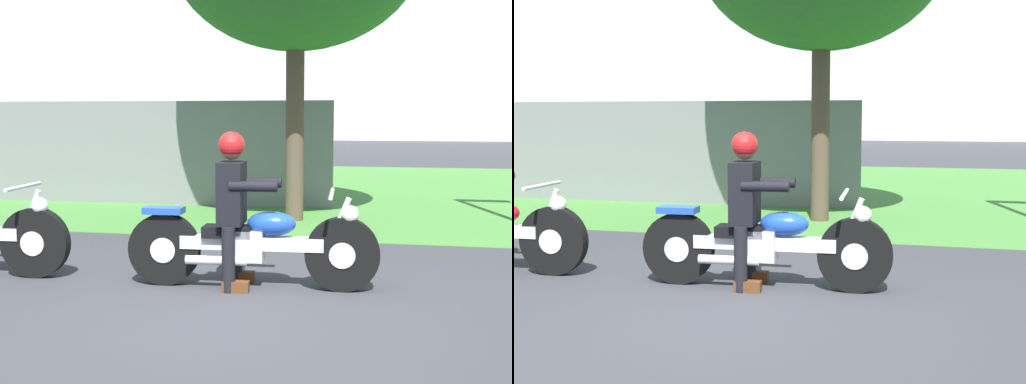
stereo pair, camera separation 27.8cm
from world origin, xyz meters
TOP-DOWN VIEW (x-y plane):
  - ground at (0.00, 0.00)m, footprint 120.00×120.00m
  - grass_verge at (0.00, 9.23)m, footprint 60.00×12.00m
  - stadium_facade at (-3.06, 39.98)m, footprint 51.57×8.00m
  - motorcycle_lead at (0.11, 0.92)m, footprint 2.29×0.66m
  - rider_lead at (-0.05, 0.92)m, footprint 0.56×0.48m
  - fence_segment at (-3.08, 6.09)m, footprint 7.00×0.06m

SIDE VIEW (x-z plane):
  - ground at x=0.00m, z-range 0.00..0.00m
  - grass_verge at x=0.00m, z-range 0.00..0.01m
  - motorcycle_lead at x=0.11m, z-range -0.04..0.84m
  - rider_lead at x=-0.05m, z-range 0.12..1.53m
  - fence_segment at x=-3.08m, z-range 0.00..1.80m
  - stadium_facade at x=-3.06m, z-range 0.00..15.09m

